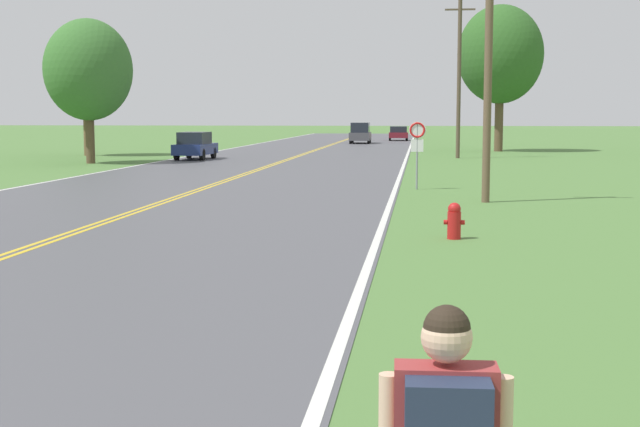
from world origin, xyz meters
name	(u,v)px	position (x,y,z in m)	size (l,w,h in m)	color
fire_hydrant	(454,221)	(8.51, 17.38, 0.40)	(0.45, 0.29, 0.79)	red
traffic_sign	(417,138)	(7.63, 29.99, 1.81)	(0.60, 0.10, 2.41)	gray
utility_pole_midground	(488,78)	(9.74, 25.57, 3.75)	(1.80, 0.24, 7.21)	brown
utility_pole_far	(459,77)	(9.97, 52.88, 4.89)	(1.80, 0.24, 9.47)	brown
tree_left_verge	(88,70)	(-10.08, 44.86, 5.02)	(4.74, 4.74, 7.77)	brown
tree_mid_treeline	(500,55)	(13.27, 63.26, 6.85)	(6.06, 6.06, 10.37)	brown
tree_far_back	(85,69)	(-13.58, 53.49, 5.53)	(4.48, 4.48, 8.13)	brown
car_dark_blue_sedan_nearest	(195,146)	(-5.48, 49.55, 0.82)	(1.82, 4.12, 1.62)	black
car_dark_grey_suv_approaching	(360,133)	(2.23, 79.40, 0.98)	(1.89, 4.84, 1.89)	black
car_maroon_hatchback_mid_near	(398,133)	(5.45, 88.29, 0.78)	(2.01, 3.83, 1.44)	black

